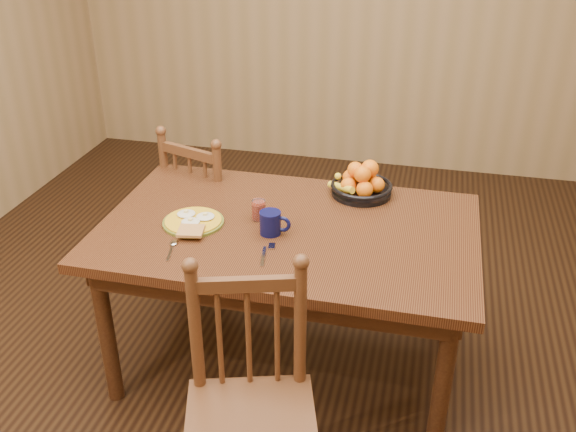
% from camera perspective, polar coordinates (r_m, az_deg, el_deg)
% --- Properties ---
extents(room, '(4.52, 5.02, 2.72)m').
position_cam_1_polar(room, '(2.50, 0.00, 11.15)').
color(room, black).
rests_on(room, ground).
extents(dining_table, '(1.60, 1.00, 0.75)m').
position_cam_1_polar(dining_table, '(2.78, 0.00, -2.45)').
color(dining_table, black).
rests_on(dining_table, ground).
extents(chair_far, '(0.53, 0.52, 0.94)m').
position_cam_1_polar(chair_far, '(3.50, -6.85, 0.30)').
color(chair_far, '#472B15').
rests_on(chair_far, ground).
extents(chair_near, '(0.54, 0.53, 0.97)m').
position_cam_1_polar(chair_near, '(2.28, -3.35, -16.88)').
color(chair_near, '#472B15').
rests_on(chair_near, ground).
extents(breakfast_plate, '(0.26, 0.30, 0.04)m').
position_cam_1_polar(breakfast_plate, '(2.78, -8.42, -0.49)').
color(breakfast_plate, '#59601E').
rests_on(breakfast_plate, dining_table).
extents(fork, '(0.05, 0.18, 0.00)m').
position_cam_1_polar(fork, '(2.55, -1.95, -3.29)').
color(fork, silver).
rests_on(fork, dining_table).
extents(spoon, '(0.05, 0.16, 0.01)m').
position_cam_1_polar(spoon, '(2.63, -10.23, -2.66)').
color(spoon, silver).
rests_on(spoon, dining_table).
extents(coffee_mug, '(0.13, 0.09, 0.10)m').
position_cam_1_polar(coffee_mug, '(2.66, -1.49, -0.60)').
color(coffee_mug, '#090B32').
rests_on(coffee_mug, dining_table).
extents(juice_glass, '(0.06, 0.06, 0.09)m').
position_cam_1_polar(juice_glass, '(2.78, -2.61, 0.49)').
color(juice_glass, silver).
rests_on(juice_glass, dining_table).
extents(fruit_bowl, '(0.29, 0.29, 0.17)m').
position_cam_1_polar(fruit_bowl, '(3.01, 6.53, 2.89)').
color(fruit_bowl, black).
rests_on(fruit_bowl, dining_table).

